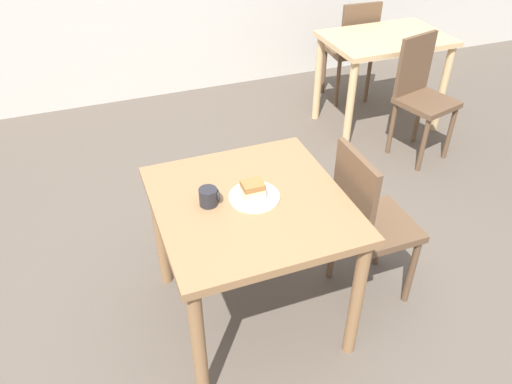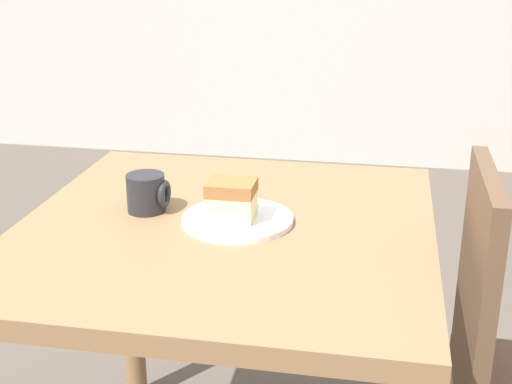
% 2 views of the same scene
% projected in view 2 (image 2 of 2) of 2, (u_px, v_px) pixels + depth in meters
% --- Properties ---
extents(dining_table_near, '(0.84, 0.87, 0.74)m').
position_uv_depth(dining_table_near, '(226.00, 275.00, 1.49)').
color(dining_table_near, olive).
rests_on(dining_table_near, ground_plane).
extents(plate, '(0.23, 0.23, 0.01)m').
position_uv_depth(plate, '(238.00, 220.00, 1.45)').
color(plate, white).
rests_on(plate, dining_table_near).
extents(cake_slice, '(0.10, 0.08, 0.08)m').
position_uv_depth(cake_slice, '(232.00, 200.00, 1.43)').
color(cake_slice, beige).
rests_on(cake_slice, plate).
extents(coffee_mug, '(0.09, 0.08, 0.08)m').
position_uv_depth(coffee_mug, '(148.00, 193.00, 1.50)').
color(coffee_mug, '#232328').
rests_on(coffee_mug, dining_table_near).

